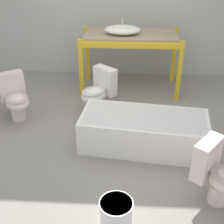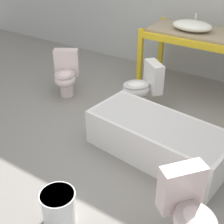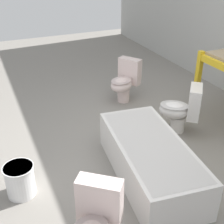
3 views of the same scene
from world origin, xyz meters
TOP-DOWN VIEW (x-y plane):
  - ground_plane at (0.00, 0.00)m, footprint 12.00×12.00m
  - shelving_rack at (0.32, 1.48)m, footprint 1.67×0.84m
  - sink_basin at (0.17, 1.42)m, footprint 0.59×0.40m
  - bathtub_main at (0.51, -0.25)m, footprint 1.69×0.90m
  - toilet_near at (-0.16, 0.63)m, footprint 0.61×0.64m
  - toilet_far at (-1.37, 0.34)m, footprint 0.59×0.64m
  - toilet_extra at (1.24, -1.19)m, footprint 0.64×0.61m
  - bucket_white at (0.21, -1.63)m, footprint 0.32×0.32m

SIDE VIEW (x-z plane):
  - ground_plane at x=0.00m, z-range 0.00..0.00m
  - bucket_white at x=0.21m, z-range 0.01..0.36m
  - bathtub_main at x=0.51m, z-range 0.03..0.48m
  - toilet_near at x=-0.16m, z-range 0.01..0.70m
  - toilet_far at x=-1.37m, z-range 0.01..0.70m
  - toilet_extra at x=1.24m, z-range 0.01..0.70m
  - shelving_rack at x=0.32m, z-range 0.35..1.37m
  - sink_basin at x=0.17m, z-range 0.98..1.21m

